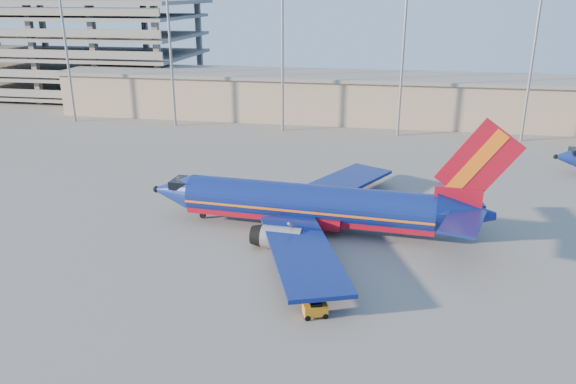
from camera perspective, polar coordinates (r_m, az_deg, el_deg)
name	(u,v)px	position (r m, az deg, el deg)	size (l,w,h in m)	color
ground	(244,238)	(56.20, -4.50, -4.71)	(220.00, 220.00, 0.00)	slate
terminal_building	(372,97)	(109.07, 8.56, 9.52)	(122.00, 16.00, 8.50)	#9E866D
parking_garage	(66,43)	(145.19, -21.59, 13.85)	(62.00, 32.00, 21.40)	slate
light_mast_row	(342,28)	(95.92, 5.55, 16.25)	(101.60, 1.60, 28.65)	gray
aircraft_main	(316,205)	(57.09, 2.89, -1.36)	(37.10, 35.61, 12.56)	navy
baggage_tug	(315,309)	(43.12, 2.77, -11.76)	(2.08, 1.68, 1.30)	orange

